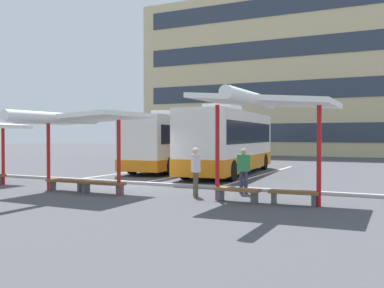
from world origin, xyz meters
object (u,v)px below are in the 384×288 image
(waiting_shelter_2, at_px, (263,103))
(coach_bus_1, at_px, (230,143))
(waiting_shelter_1, at_px, (77,120))
(coach_bus_0, at_px, (180,143))
(bench_5, at_px, (294,194))
(waiting_passenger_1, at_px, (244,168))
(bench_3, at_px, (103,185))
(bench_2, at_px, (66,182))
(waiting_passenger_0, at_px, (196,168))
(bench_4, at_px, (237,192))

(waiting_shelter_2, bearing_deg, coach_bus_1, 116.20)
(coach_bus_1, bearing_deg, waiting_shelter_1, -102.00)
(waiting_shelter_1, bearing_deg, coach_bus_0, 98.76)
(bench_5, xyz_separation_m, waiting_passenger_1, (-2.26, 1.86, 0.63))
(coach_bus_1, height_order, bench_3, coach_bus_1)
(bench_2, relative_size, waiting_passenger_0, 1.00)
(waiting_shelter_1, height_order, waiting_passenger_1, waiting_shelter_1)
(waiting_shelter_2, height_order, bench_5, waiting_shelter_2)
(bench_5, bearing_deg, coach_bus_1, 121.04)
(bench_3, relative_size, waiting_passenger_0, 1.06)
(coach_bus_0, relative_size, waiting_passenger_1, 6.81)
(coach_bus_1, height_order, waiting_shelter_2, coach_bus_1)
(coach_bus_1, xyz_separation_m, bench_5, (5.65, -9.38, -1.43))
(bench_5, relative_size, waiting_passenger_0, 0.89)
(bench_4, distance_m, waiting_passenger_0, 2.01)
(bench_5, bearing_deg, bench_3, -176.12)
(coach_bus_1, bearing_deg, bench_4, -68.01)
(bench_5, distance_m, waiting_passenger_0, 3.68)
(waiting_shelter_1, distance_m, bench_3, 2.58)
(coach_bus_1, bearing_deg, bench_5, -58.96)
(bench_5, bearing_deg, waiting_shelter_1, -174.14)
(coach_bus_0, relative_size, waiting_shelter_1, 2.23)
(waiting_shelter_1, xyz_separation_m, bench_4, (6.01, 0.66, -2.41))
(coach_bus_0, relative_size, bench_4, 7.26)
(bench_4, height_order, waiting_passenger_1, waiting_passenger_1)
(waiting_shelter_2, bearing_deg, waiting_shelter_1, -175.55)
(coach_bus_1, distance_m, bench_3, 10.03)
(waiting_shelter_1, relative_size, bench_2, 2.96)
(coach_bus_0, height_order, bench_3, coach_bus_0)
(waiting_shelter_2, bearing_deg, coach_bus_0, 127.67)
(waiting_shelter_2, height_order, waiting_passenger_0, waiting_shelter_2)
(coach_bus_0, distance_m, waiting_shelter_2, 14.37)
(coach_bus_0, distance_m, bench_3, 11.92)
(coach_bus_1, relative_size, bench_3, 5.97)
(waiting_shelter_1, distance_m, waiting_passenger_0, 4.75)
(bench_3, bearing_deg, waiting_shelter_1, -159.71)
(bench_2, height_order, waiting_passenger_1, waiting_passenger_1)
(coach_bus_1, bearing_deg, waiting_shelter_2, -63.80)
(coach_bus_1, relative_size, waiting_shelter_1, 2.13)
(coach_bus_0, xyz_separation_m, waiting_shelter_2, (8.74, -11.32, 1.47))
(coach_bus_1, bearing_deg, bench_3, -97.32)
(bench_2, xyz_separation_m, bench_3, (1.80, -0.10, 0.00))
(coach_bus_1, xyz_separation_m, waiting_shelter_2, (4.75, -9.65, 1.41))
(bench_2, xyz_separation_m, waiting_passenger_1, (6.45, 2.22, 0.63))
(waiting_shelter_1, height_order, bench_2, waiting_shelter_1)
(waiting_shelter_1, relative_size, waiting_passenger_1, 3.06)
(bench_2, relative_size, bench_3, 0.95)
(bench_3, bearing_deg, waiting_passenger_1, 26.54)
(coach_bus_0, relative_size, bench_2, 6.60)
(waiting_shelter_1, xyz_separation_m, waiting_passenger_1, (5.55, 2.66, -1.77))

